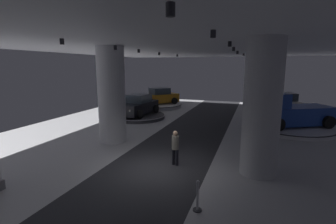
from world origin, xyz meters
name	(u,v)px	position (x,y,z in m)	size (l,w,h in m)	color
ground	(156,169)	(0.00, 0.00, -0.02)	(24.00, 44.00, 0.06)	#B2B2B7
ceiling_with_spotlights	(154,36)	(0.00, 0.00, 5.55)	(24.00, 44.00, 0.39)	silver
column_left	(112,95)	(-3.90, 2.89, 2.75)	(1.57, 1.57, 5.50)	silver
column_right	(262,108)	(4.18, 0.99, 2.75)	(1.47, 1.47, 5.50)	#ADADB2
display_platform_deep_left	(158,105)	(-5.89, 15.12, 0.20)	(5.01, 5.01, 0.37)	#B7B7BC
display_car_deep_left	(159,97)	(-5.87, 15.15, 1.13)	(4.11, 4.35, 1.71)	#B77519
display_platform_far_left	(138,116)	(-5.40, 9.25, 0.17)	(4.57, 4.57, 0.31)	#333338
display_car_far_left	(138,106)	(-5.40, 9.28, 1.08)	(2.47, 4.34, 1.71)	black
display_platform_deep_right	(284,114)	(6.43, 14.41, 0.19)	(5.62, 5.62, 0.35)	#B7B7BC
display_car_deep_right	(285,104)	(6.42, 14.44, 1.12)	(3.08, 4.53, 1.71)	silver
display_platform_far_right	(291,127)	(6.45, 9.36, 0.17)	(5.68, 5.68, 0.30)	silver
pickup_truck_far_right	(289,112)	(6.17, 9.20, 1.24)	(5.64, 4.55, 2.30)	navy
visitor_walking_near	(175,146)	(0.68, 0.66, 0.91)	(0.32, 0.32, 1.59)	black
stanchion_a	(198,199)	(2.43, -2.51, 0.37)	(0.28, 0.28, 1.01)	#333338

